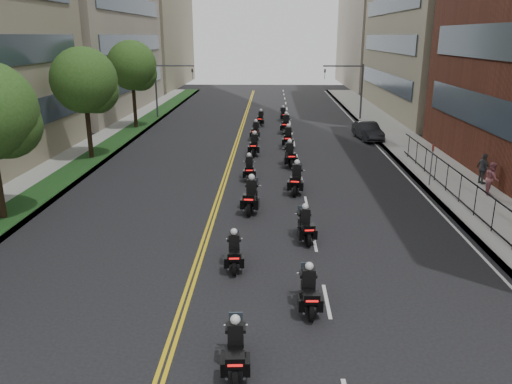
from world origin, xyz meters
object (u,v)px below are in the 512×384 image
Objects in this scene: motorcycle_2 at (234,253)px; motorcycle_11 at (286,125)px; motorcycle_4 at (251,197)px; motorcycle_13 at (283,115)px; parked_sedan at (368,131)px; pedestrian_c at (483,169)px; motorcycle_8 at (254,146)px; motorcycle_7 at (290,156)px; motorcycle_6 at (249,169)px; motorcycle_3 at (305,226)px; motorcycle_10 at (256,132)px; motorcycle_9 at (288,138)px; motorcycle_1 at (309,292)px; motorcycle_5 at (296,180)px; motorcycle_0 at (236,350)px; pedestrian_b at (492,178)px; motorcycle_12 at (261,119)px.

motorcycle_11 is at bearing 80.52° from motorcycle_2.
motorcycle_4 reaches higher than motorcycle_13.
pedestrian_c reaches higher than parked_sedan.
motorcycle_8 is 1.14× the size of motorcycle_13.
parked_sedan is (6.82, 9.17, -0.00)m from motorcycle_7.
motorcycle_3 is at bearing -76.05° from motorcycle_6.
motorcycle_3 is 0.91× the size of motorcycle_8.
motorcycle_11 is at bearing 54.52° from motorcycle_10.
motorcycle_11 is (0.07, 11.87, 0.02)m from motorcycle_7.
motorcycle_4 is 9.16m from motorcycle_7.
motorcycle_7 is at bearing -49.89° from motorcycle_8.
motorcycle_3 is at bearing -114.99° from parked_sedan.
motorcycle_9 reaches higher than motorcycle_2.
motorcycle_13 is at bearing 85.04° from motorcycle_7.
motorcycle_1 is at bearing -80.60° from motorcycle_8.
pedestrian_c is at bearing 35.31° from motorcycle_2.
motorcycle_8 is 0.55× the size of parked_sedan.
motorcycle_11 is at bearing 77.49° from motorcycle_6.
motorcycle_1 is 15.13m from motorcycle_6.
motorcycle_9 is (-0.09, 11.55, 0.00)m from motorcycle_5.
motorcycle_5 is at bearing 84.22° from pedestrian_c.
motorcycle_13 is at bearing 80.69° from motorcycle_6.
motorcycle_7 is (0.02, 18.15, 0.10)m from motorcycle_1.
motorcycle_11 is (-0.15, 24.39, 0.11)m from motorcycle_3.
motorcycle_2 is at bearing -92.88° from motorcycle_6.
motorcycle_8 reaches higher than motorcycle_0.
motorcycle_9 reaches higher than motorcycle_13.
motorcycle_4 is (-2.18, 9.25, 0.11)m from motorcycle_1.
pedestrian_b is at bearing -33.15° from motorcycle_8.
pedestrian_c reaches higher than motorcycle_1.
motorcycle_1 is at bearing 127.87° from pedestrian_c.
pedestrian_b is (13.10, -15.13, 0.37)m from motorcycle_10.
motorcycle_9 is 0.58× the size of parked_sedan.
pedestrian_b reaches higher than motorcycle_7.
motorcycle_10 is at bearing 100.89° from motorcycle_7.
motorcycle_6 is at bearing 91.02° from pedestrian_b.
pedestrian_c is at bearing -26.21° from motorcycle_8.
motorcycle_10 is 20.02m from pedestrian_b.
motorcycle_4 reaches higher than motorcycle_5.
motorcycle_9 is 1.15× the size of motorcycle_12.
motorcycle_10 is at bearing 96.01° from motorcycle_4.
pedestrian_b is at bearing 30.42° from motorcycle_2.
motorcycle_9 is 1.42× the size of pedestrian_c.
motorcycle_12 is (0.30, 18.71, -0.00)m from motorcycle_6.
motorcycle_10 is (-2.53, 8.87, -0.05)m from motorcycle_7.
motorcycle_13 reaches higher than motorcycle_0.
motorcycle_8 is at bearing 67.94° from pedestrian_b.
motorcycle_4 reaches higher than motorcycle_6.
motorcycle_5 is 1.01× the size of motorcycle_7.
motorcycle_1 is at bearing -52.50° from motorcycle_2.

